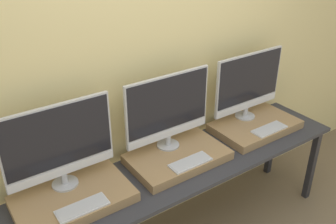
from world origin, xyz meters
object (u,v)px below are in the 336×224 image
monitor_right (249,83)px  keyboard_right (269,129)px  monitor_left (59,143)px  keyboard_left (82,208)px  monitor_center (168,109)px  keyboard_center (190,162)px

monitor_right → keyboard_right: monitor_right is taller
monitor_left → keyboard_left: monitor_left is taller
monitor_left → monitor_center: 0.78m
monitor_left → keyboard_left: (-0.00, -0.26, -0.30)m
keyboard_center → monitor_left: bearing=161.3°
monitor_left → monitor_right: size_ratio=1.00×
monitor_right → keyboard_left: bearing=-170.4°
monitor_left → monitor_center: bearing=0.0°
monitor_left → monitor_center: size_ratio=1.00×
monitor_right → keyboard_right: 0.40m
monitor_left → keyboard_left: bearing=-90.0°
keyboard_left → monitor_center: size_ratio=0.45×
monitor_center → keyboard_center: bearing=-90.0°
keyboard_center → monitor_right: monitor_right is taller
monitor_left → monitor_right: (1.56, 0.00, 0.00)m
keyboard_center → monitor_center: bearing=90.0°
monitor_right → monitor_center: bearing=180.0°
monitor_left → monitor_right: bearing=0.0°
monitor_left → keyboard_right: 1.61m
monitor_center → keyboard_right: bearing=-18.7°
monitor_center → keyboard_center: monitor_center is taller
monitor_center → monitor_right: size_ratio=1.00×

